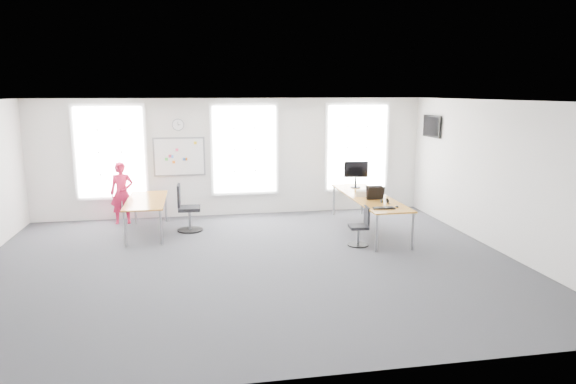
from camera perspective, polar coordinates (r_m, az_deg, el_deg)
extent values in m
plane|color=#2D2C33|center=(9.71, -4.14, -7.93)|extent=(10.00, 10.00, 0.00)
plane|color=white|center=(9.18, -4.40, 10.07)|extent=(10.00, 10.00, 0.00)
plane|color=white|center=(13.27, -6.13, 3.85)|extent=(10.00, 0.00, 10.00)
plane|color=white|center=(5.48, 0.27, -6.55)|extent=(10.00, 0.00, 10.00)
plane|color=white|center=(11.03, 22.53, 1.59)|extent=(0.00, 10.00, 10.00)
cube|color=white|center=(13.34, -19.13, 4.20)|extent=(1.60, 0.06, 2.20)
cube|color=white|center=(13.24, -4.84, 4.73)|extent=(1.60, 0.06, 2.20)
cube|color=white|center=(13.85, 7.65, 4.95)|extent=(1.60, 0.06, 2.20)
cube|color=#C57527|center=(11.88, 8.98, -0.55)|extent=(0.88, 3.31, 0.03)
cylinder|color=gray|center=(10.39, 9.82, -4.55)|extent=(0.06, 0.06, 0.77)
cylinder|color=gray|center=(10.67, 13.68, -4.29)|extent=(0.06, 0.06, 0.77)
cylinder|color=gray|center=(13.34, 5.12, -0.94)|extent=(0.06, 0.06, 0.77)
cylinder|color=gray|center=(13.56, 8.23, -0.82)|extent=(0.06, 0.06, 0.77)
cube|color=#C57527|center=(11.97, -15.48, -0.90)|extent=(0.84, 2.11, 0.03)
cylinder|color=gray|center=(11.14, -17.67, -3.95)|extent=(0.05, 0.05, 0.74)
cylinder|color=gray|center=(11.06, -13.94, -3.85)|extent=(0.05, 0.05, 0.74)
cylinder|color=gray|center=(13.06, -16.61, -1.71)|extent=(0.05, 0.05, 0.74)
cylinder|color=gray|center=(13.00, -13.43, -1.61)|extent=(0.05, 0.05, 0.74)
cylinder|color=black|center=(10.88, 7.77, -5.82)|extent=(0.44, 0.44, 0.03)
cylinder|color=gray|center=(10.83, 7.80, -4.85)|extent=(0.05, 0.05, 0.36)
cube|color=black|center=(10.77, 7.83, -3.85)|extent=(0.40, 0.40, 0.06)
cube|color=black|center=(10.76, 8.74, -2.59)|extent=(0.07, 0.36, 0.38)
cylinder|color=black|center=(12.10, -10.81, -4.16)|extent=(0.58, 0.58, 0.03)
cylinder|color=gray|center=(12.04, -10.85, -3.00)|extent=(0.07, 0.07, 0.47)
cube|color=black|center=(11.98, -10.90, -1.81)|extent=(0.51, 0.51, 0.08)
cube|color=black|center=(11.92, -12.03, -0.37)|extent=(0.07, 0.47, 0.50)
imported|color=#C91840|center=(13.04, -17.97, -0.10)|extent=(0.57, 0.39, 1.50)
cube|color=white|center=(13.20, -11.99, 3.85)|extent=(1.20, 0.03, 0.90)
cylinder|color=gray|center=(13.13, -12.13, 7.32)|extent=(0.30, 0.04, 0.30)
cube|color=black|center=(13.52, 15.72, 7.04)|extent=(0.06, 0.90, 0.55)
cube|color=black|center=(10.67, 10.61, -1.78)|extent=(0.47, 0.21, 0.02)
ellipsoid|color=black|center=(10.82, 12.01, -1.60)|extent=(0.10, 0.12, 0.04)
cylinder|color=black|center=(11.15, 11.21, -1.29)|extent=(0.07, 0.07, 0.01)
cylinder|color=black|center=(11.20, 10.39, -1.00)|extent=(0.04, 0.08, 0.08)
cylinder|color=black|center=(11.25, 10.99, -0.98)|extent=(0.04, 0.08, 0.08)
cylinder|color=gold|center=(11.20, 10.39, -1.00)|extent=(0.01, 0.09, 0.09)
cube|color=black|center=(11.22, 10.70, -0.77)|extent=(0.14, 0.02, 0.01)
cube|color=black|center=(11.53, 9.57, -0.05)|extent=(0.38, 0.09, 0.31)
cube|color=#FB450F|center=(11.45, 9.72, -0.19)|extent=(0.36, 0.11, 0.28)
cube|color=black|center=(11.44, 9.75, -0.15)|extent=(0.38, 0.11, 0.30)
cube|color=beige|center=(11.88, 8.42, -0.15)|extent=(0.41, 0.36, 0.12)
cylinder|color=black|center=(12.91, 7.50, 0.55)|extent=(0.24, 0.24, 0.02)
cylinder|color=black|center=(12.89, 7.51, 1.08)|extent=(0.05, 0.05, 0.24)
cube|color=black|center=(12.82, 7.57, 2.51)|extent=(0.59, 0.13, 0.39)
cube|color=black|center=(12.80, 7.60, 2.50)|extent=(0.54, 0.09, 0.35)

